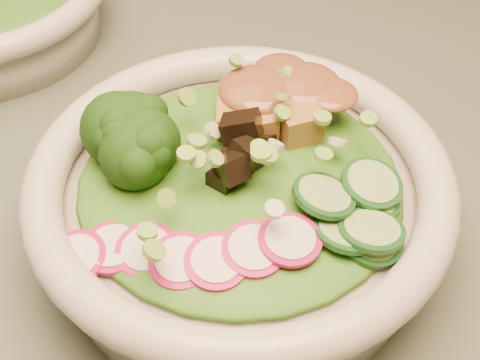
{
  "coord_description": "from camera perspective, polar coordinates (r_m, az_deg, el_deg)",
  "views": [
    {
      "loc": [
        0.14,
        -0.31,
        1.11
      ],
      "look_at": [
        0.14,
        -0.02,
        0.81
      ],
      "focal_mm": 50.0,
      "sensor_mm": 36.0,
      "label": 1
    }
  ],
  "objects": [
    {
      "name": "scallion_garnish",
      "position": [
        0.4,
        -0.0,
        2.51
      ],
      "size": [
        0.19,
        0.19,
        0.02
      ],
      "primitive_type": null,
      "color": "#78AD3D",
      "rests_on": "salad_bowl"
    },
    {
      "name": "radish_slices",
      "position": [
        0.38,
        -3.48,
        -6.34
      ],
      "size": [
        0.12,
        0.07,
        0.02
      ],
      "primitive_type": null,
      "rotation": [
        0.0,
        0.0,
        -0.26
      ],
      "color": "#A80C4F",
      "rests_on": "salad_bowl"
    },
    {
      "name": "dining_table",
      "position": [
        0.59,
        -13.55,
        -10.24
      ],
      "size": [
        1.2,
        0.8,
        0.75
      ],
      "color": "black",
      "rests_on": "ground"
    },
    {
      "name": "broccoli_florets",
      "position": [
        0.43,
        -7.95,
        3.69
      ],
      "size": [
        0.1,
        0.09,
        0.04
      ],
      "primitive_type": null,
      "rotation": [
        0.0,
        0.0,
        -0.26
      ],
      "color": "black",
      "rests_on": "salad_bowl"
    },
    {
      "name": "lettuce_bed",
      "position": [
        0.42,
        -0.0,
        0.1
      ],
      "size": [
        0.21,
        0.21,
        0.02
      ],
      "primitive_type": "ellipsoid",
      "color": "#155612",
      "rests_on": "salad_bowl"
    },
    {
      "name": "peanut_sauce",
      "position": [
        0.45,
        3.32,
        7.71
      ],
      "size": [
        0.07,
        0.06,
        0.02
      ],
      "primitive_type": "ellipsoid",
      "color": "brown",
      "rests_on": "tofu_cubes"
    },
    {
      "name": "cucumber_slices",
      "position": [
        0.4,
        8.71,
        -1.37
      ],
      "size": [
        0.09,
        0.09,
        0.04
      ],
      "primitive_type": null,
      "rotation": [
        0.0,
        0.0,
        -0.26
      ],
      "color": "#8ABE69",
      "rests_on": "salad_bowl"
    },
    {
      "name": "salad_bowl",
      "position": [
        0.44,
        -0.0,
        -1.83
      ],
      "size": [
        0.27,
        0.27,
        0.07
      ],
      "rotation": [
        0.0,
        0.0,
        -0.26
      ],
      "color": "beige",
      "rests_on": "dining_table"
    },
    {
      "name": "mushroom_heap",
      "position": [
        0.42,
        0.64,
        2.57
      ],
      "size": [
        0.09,
        0.09,
        0.04
      ],
      "primitive_type": null,
      "rotation": [
        0.0,
        0.0,
        -0.26
      ],
      "color": "black",
      "rests_on": "salad_bowl"
    },
    {
      "name": "tofu_cubes",
      "position": [
        0.46,
        3.25,
        6.41
      ],
      "size": [
        0.1,
        0.08,
        0.04
      ],
      "primitive_type": null,
      "rotation": [
        0.0,
        0.0,
        -0.26
      ],
      "color": "olive",
      "rests_on": "salad_bowl"
    }
  ]
}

